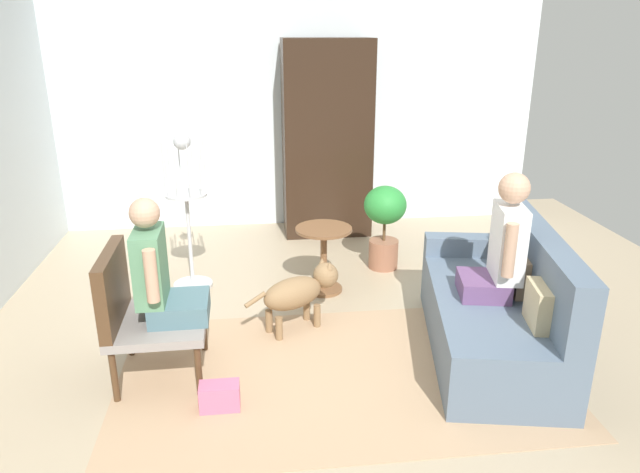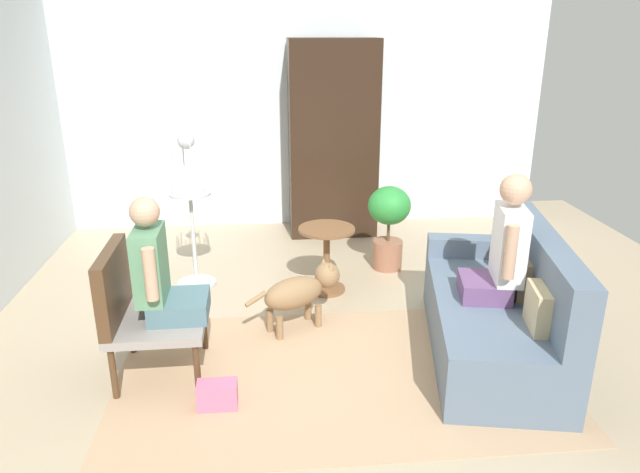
% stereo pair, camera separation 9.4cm
% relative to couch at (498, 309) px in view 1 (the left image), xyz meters
% --- Properties ---
extents(ground_plane, '(7.54, 7.54, 0.00)m').
position_rel_couch_xyz_m(ground_plane, '(-1.30, 0.04, -0.33)').
color(ground_plane, tan).
extents(back_wall, '(5.89, 0.12, 2.72)m').
position_rel_couch_xyz_m(back_wall, '(-1.30, 3.25, 1.03)').
color(back_wall, silver).
rests_on(back_wall, ground).
extents(area_rug, '(3.02, 1.82, 0.01)m').
position_rel_couch_xyz_m(area_rug, '(-1.21, -0.20, -0.33)').
color(area_rug, tan).
rests_on(area_rug, ground).
extents(couch, '(1.15, 1.91, 0.93)m').
position_rel_couch_xyz_m(couch, '(0.00, 0.00, 0.00)').
color(couch, slate).
rests_on(couch, ground).
extents(armchair, '(0.64, 0.68, 0.92)m').
position_rel_couch_xyz_m(armchair, '(-2.56, -0.05, 0.19)').
color(armchair, '#4C331E').
rests_on(armchair, ground).
extents(person_on_couch, '(0.46, 0.52, 0.91)m').
position_rel_couch_xyz_m(person_on_couch, '(-0.04, -0.02, 0.50)').
color(person_on_couch, '#654471').
extents(person_on_armchair, '(0.46, 0.53, 0.84)m').
position_rel_couch_xyz_m(person_on_armchair, '(-2.39, -0.04, 0.43)').
color(person_on_armchair, slate).
extents(round_end_table, '(0.50, 0.50, 0.61)m').
position_rel_couch_xyz_m(round_end_table, '(-1.14, 1.18, 0.04)').
color(round_end_table, brown).
rests_on(round_end_table, ground).
extents(dog, '(0.77, 0.49, 0.52)m').
position_rel_couch_xyz_m(dog, '(-1.42, 0.51, -0.01)').
color(dog, olive).
rests_on(dog, ground).
extents(bird_cage_stand, '(0.37, 0.37, 1.44)m').
position_rel_couch_xyz_m(bird_cage_stand, '(-2.34, 1.42, 0.37)').
color(bird_cage_stand, silver).
rests_on(bird_cage_stand, ground).
extents(potted_plant, '(0.42, 0.42, 0.84)m').
position_rel_couch_xyz_m(potted_plant, '(-0.48, 1.65, 0.18)').
color(potted_plant, '#996047').
rests_on(potted_plant, ground).
extents(armoire_cabinet, '(0.98, 0.56, 2.18)m').
position_rel_couch_xyz_m(armoire_cabinet, '(-0.90, 2.84, 0.76)').
color(armoire_cabinet, black).
rests_on(armoire_cabinet, ground).
extents(handbag, '(0.25, 0.14, 0.18)m').
position_rel_couch_xyz_m(handbag, '(-2.02, -0.49, -0.24)').
color(handbag, '#D8668C').
rests_on(handbag, ground).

